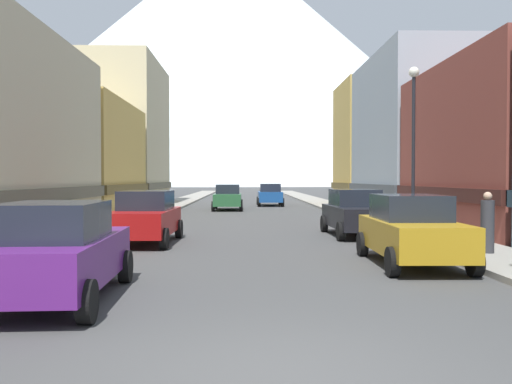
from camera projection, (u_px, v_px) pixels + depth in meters
The scene contains 17 objects.
ground_plane at pixel (283, 374), 6.14m from camera, with size 400.00×400.00×0.00m, color #424242.
sidewalk_left at pixel (167, 207), 40.99m from camera, with size 2.50×100.00×0.15m, color gray.
sidewalk_right at pixel (333, 207), 41.25m from camera, with size 2.50×100.00×0.15m, color gray.
storefront_left_2 at pixel (57, 161), 33.09m from camera, with size 8.91×11.57×6.81m.
storefront_left_3 at pixel (103, 136), 45.32m from camera, with size 9.69×11.91×11.79m.
storefront_right_2 at pixel (440, 138), 34.47m from camera, with size 9.09×12.13×9.85m.
storefront_right_3 at pixel (383, 146), 45.08m from camera, with size 7.38×8.01×10.02m.
car_left_0 at pixel (56, 251), 9.74m from camera, with size 2.22×4.47×1.78m.
car_left_1 at pixel (145, 217), 18.50m from camera, with size 2.13×4.43×1.78m.
car_right_0 at pixel (411, 230), 13.86m from camera, with size 2.11×4.42×1.78m.
car_right_1 at pixel (355, 212), 20.86m from camera, with size 2.18×4.45×1.78m.
car_driving_0 at pixel (228, 197), 37.95m from camera, with size 2.06×4.40×1.78m.
car_driving_1 at pixel (270, 195), 43.94m from camera, with size 2.06×4.40×1.78m.
potted_plant_0 at pixel (77, 215), 21.33m from camera, with size 0.76×0.76×1.04m.
pedestrian_1 at pixel (487, 225), 15.02m from camera, with size 0.36×0.36×1.68m.
streetlamp_right at pixel (414, 126), 18.68m from camera, with size 0.36×0.36×5.86m.
mountain_backdrop at pixel (225, 59), 264.31m from camera, with size 256.57×256.57×120.06m, color silver.
Camera 1 is at (-0.43, -6.08, 2.20)m, focal length 38.36 mm.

